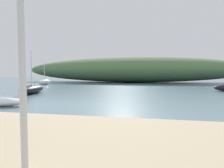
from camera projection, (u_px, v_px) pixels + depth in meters
name	position (u px, v px, depth m)	size (l,w,h in m)	color
ground_plane	(55.00, 104.00, 12.01)	(120.00, 120.00, 0.00)	slate
distant_hill	(132.00, 70.00, 38.95)	(43.98, 11.03, 4.92)	#517547
mast_structure	(7.00, 3.00, 3.35)	(1.19, 0.53, 3.56)	silver
sailboat_off_point	(44.00, 82.00, 31.09)	(1.29, 2.91, 3.38)	white
sailboat_far_left	(32.00, 89.00, 18.04)	(1.85, 4.01, 3.94)	black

